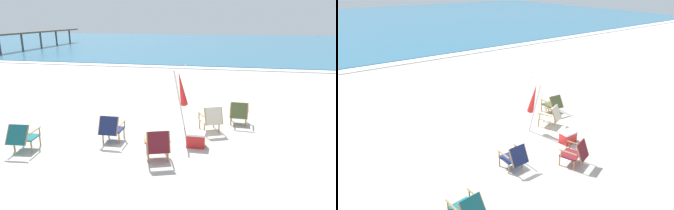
{
  "view_description": "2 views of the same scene",
  "coord_description": "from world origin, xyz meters",
  "views": [
    {
      "loc": [
        2.52,
        -7.64,
        3.34
      ],
      "look_at": [
        0.8,
        1.02,
        0.75
      ],
      "focal_mm": 32.0,
      "sensor_mm": 36.0,
      "label": 1
    },
    {
      "loc": [
        -4.77,
        -5.91,
        4.93
      ],
      "look_at": [
        0.97,
        2.07,
        0.74
      ],
      "focal_mm": 32.0,
      "sensor_mm": 36.0,
      "label": 2
    }
  ],
  "objects": [
    {
      "name": "umbrella_furled_red",
      "position": [
        1.23,
        0.9,
        1.3
      ],
      "size": [
        0.4,
        0.84,
        1.99
      ],
      "color": "#B7B2A8",
      "rests_on": "ground"
    },
    {
      "name": "ground_plane",
      "position": [
        0.0,
        0.0,
        0.0
      ],
      "size": [
        80.0,
        80.0,
        0.0
      ],
      "primitive_type": "plane",
      "color": "#B2AAA0"
    },
    {
      "name": "beach_chair_mid_center",
      "position": [
        -0.52,
        -0.39,
        0.43
      ],
      "size": [
        0.61,
        0.74,
        0.8
      ],
      "color": "#19234C",
      "rests_on": "ground"
    },
    {
      "name": "sea",
      "position": [
        0.0,
        33.11,
        0.05
      ],
      "size": [
        80.0,
        40.0,
        0.1
      ],
      "primitive_type": "cube",
      "color": "#2D6684",
      "rests_on": "ground"
    },
    {
      "name": "beach_chair_front_right",
      "position": [
        -2.52,
        -1.39,
        0.42
      ],
      "size": [
        0.65,
        0.83,
        0.77
      ],
      "color": "#196066",
      "rests_on": "ground"
    },
    {
      "name": "beach_chair_far_center",
      "position": [
        2.97,
        1.73,
        0.42
      ],
      "size": [
        0.62,
        0.8,
        0.78
      ],
      "color": "#515B33",
      "rests_on": "ground"
    },
    {
      "name": "beach_chair_back_right",
      "position": [
        1.0,
        -1.24,
        0.43
      ],
      "size": [
        0.77,
        0.84,
        0.81
      ],
      "color": "maroon",
      "rests_on": "ground"
    },
    {
      "name": "beach_chair_back_left",
      "position": [
        2.14,
        0.94,
        0.43
      ],
      "size": [
        0.8,
        0.87,
        0.81
      ],
      "color": "beige",
      "rests_on": "ground"
    },
    {
      "name": "cooler_box",
      "position": [
        1.8,
        -0.2,
        0.2
      ],
      "size": [
        0.49,
        0.35,
        0.4
      ],
      "color": "red",
      "rests_on": "ground"
    },
    {
      "name": "pier_distant",
      "position": [
        -18.06,
        22.99,
        1.69
      ],
      "size": [
        0.9,
        15.93,
        1.9
      ],
      "color": "brown",
      "rests_on": "ground"
    },
    {
      "name": "surf_band",
      "position": [
        0.0,
        12.81,
        0.03
      ],
      "size": [
        80.0,
        1.1,
        0.06
      ],
      "primitive_type": "cube",
      "color": "white",
      "rests_on": "ground"
    }
  ]
}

